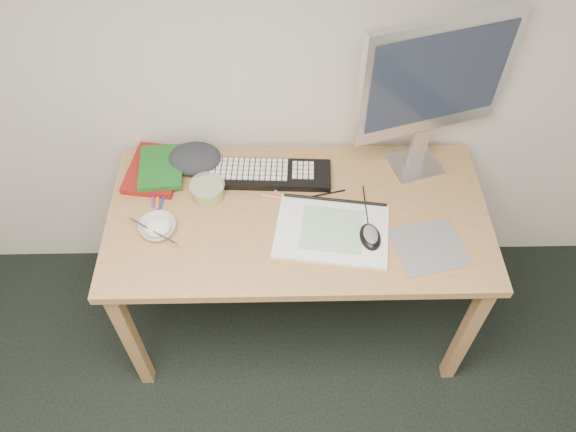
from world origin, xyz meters
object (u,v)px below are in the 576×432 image
Objects in this scene: rice_bowl at (158,228)px; sketchpad at (332,230)px; desk at (298,227)px; keyboard at (269,174)px; monitor at (435,82)px.

sketchpad is at bearing -1.11° from rice_bowl.
desk is 10.68× the size of rice_bowl.
rice_bowl is at bearing -143.76° from keyboard.
sketchpad is 0.84× the size of keyboard.
desk is 2.96× the size of keyboard.
monitor reaches higher than desk.
desk is 2.18× the size of monitor.
monitor reaches higher than keyboard.
rice_bowl is (-0.40, -0.26, 0.01)m from keyboard.
rice_bowl is (-0.62, 0.01, 0.01)m from sketchpad.
desk is 0.24m from keyboard.
rice_bowl is (-0.50, -0.07, 0.10)m from desk.
rice_bowl is at bearing -178.90° from monitor.
rice_bowl is (-0.97, -0.31, -0.38)m from monitor.
keyboard is at bearing 168.48° from monitor.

